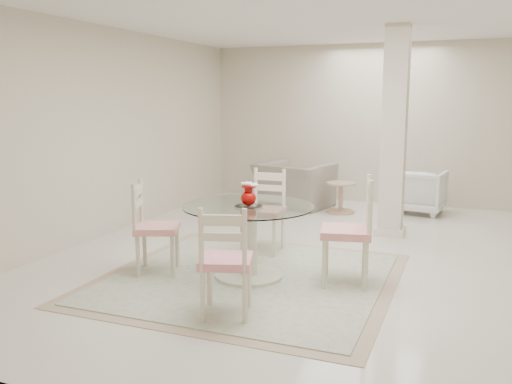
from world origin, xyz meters
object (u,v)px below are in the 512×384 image
at_px(dining_chair_north, 266,204).
at_px(dining_chair_south, 225,254).
at_px(recliner_taupe, 294,185).
at_px(dining_chair_west, 150,221).
at_px(column, 394,133).
at_px(red_vase, 249,194).
at_px(armchair_white, 420,191).
at_px(side_table, 341,199).
at_px(dining_table, 249,242).
at_px(dining_chair_east, 354,223).

xyz_separation_m(dining_chair_north, dining_chair_south, (0.39, -2.00, -0.01)).
height_order(dining_chair_south, recliner_taupe, dining_chair_south).
distance_m(dining_chair_west, recliner_taupe, 3.88).
relative_size(column, red_vase, 11.53).
xyz_separation_m(dining_chair_north, armchair_white, (1.48, 2.93, -0.22)).
height_order(dining_chair_west, side_table, dining_chair_west).
distance_m(recliner_taupe, armchair_white, 2.00).
bearing_deg(recliner_taupe, dining_chair_north, 114.75).
distance_m(dining_table, armchair_white, 4.14).
height_order(dining_chair_south, armchair_white, dining_chair_south).
height_order(dining_chair_east, dining_chair_west, dining_chair_east).
bearing_deg(dining_chair_north, column, 44.75).
relative_size(red_vase, armchair_white, 0.31).
relative_size(column, dining_chair_east, 2.32).
xyz_separation_m(column, armchair_white, (0.23, 1.58, -1.01)).
bearing_deg(dining_table, dining_chair_west, -168.14).
xyz_separation_m(red_vase, recliner_taupe, (-0.68, 3.66, -0.49)).
distance_m(dining_chair_east, dining_chair_west, 2.04).
bearing_deg(dining_chair_west, armchair_white, -51.03).
relative_size(red_vase, dining_chair_north, 0.22).
bearing_deg(dining_chair_east, dining_table, -90.48).
relative_size(dining_chair_north, armchair_white, 1.42).
height_order(dining_chair_east, armchair_white, dining_chair_east).
xyz_separation_m(dining_chair_east, dining_chair_north, (-1.19, 0.80, -0.05)).
relative_size(dining_table, dining_chair_west, 1.22).
distance_m(column, side_table, 1.84).
bearing_deg(dining_table, dining_chair_south, -78.46).
height_order(dining_table, dining_chair_east, dining_chair_east).
distance_m(column, dining_chair_west, 3.38).
relative_size(dining_chair_south, armchair_white, 1.39).
bearing_deg(dining_chair_north, recliner_taupe, 98.09).
bearing_deg(dining_chair_east, red_vase, -90.63).
bearing_deg(dining_chair_south, dining_chair_east, -141.16).
relative_size(dining_chair_east, armchair_white, 1.55).
distance_m(red_vase, dining_chair_south, 1.07).
bearing_deg(column, dining_chair_south, -104.45).
distance_m(dining_chair_south, armchair_white, 5.05).
relative_size(dining_chair_east, recliner_taupe, 1.03).
xyz_separation_m(dining_chair_east, dining_chair_west, (-2.00, -0.41, -0.06)).
bearing_deg(dining_table, side_table, 87.63).
distance_m(recliner_taupe, side_table, 0.86).
distance_m(red_vase, side_table, 3.53).
distance_m(dining_chair_east, recliner_taupe, 3.86).
height_order(red_vase, dining_chair_east, dining_chair_east).
bearing_deg(dining_chair_north, armchair_white, 60.72).
relative_size(dining_chair_east, dining_chair_south, 1.11).
distance_m(dining_table, red_vase, 0.48).
bearing_deg(dining_chair_north, side_table, 79.97).
bearing_deg(side_table, dining_table, -92.37).
distance_m(column, recliner_taupe, 2.39).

